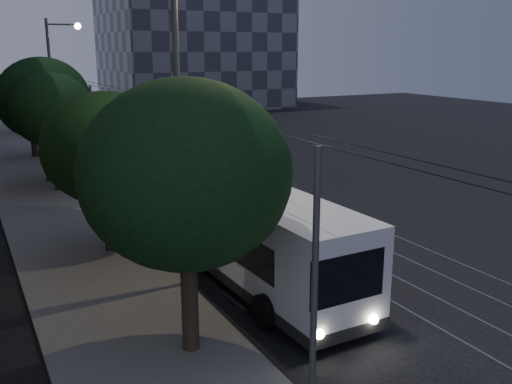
{
  "coord_description": "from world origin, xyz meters",
  "views": [
    {
      "loc": [
        -11.28,
        -18.83,
        7.79
      ],
      "look_at": [
        -0.32,
        1.99,
        1.83
      ],
      "focal_mm": 40.0,
      "sensor_mm": 36.0,
      "label": 1
    }
  ],
  "objects": [
    {
      "name": "tree_2",
      "position": [
        -6.66,
        13.37,
        4.53
      ],
      "size": [
        4.42,
        4.42,
        6.54
      ],
      "color": "black",
      "rests_on": "ground"
    },
    {
      "name": "tree_3",
      "position": [
        -6.74,
        16.0,
        4.93
      ],
      "size": [
        5.28,
        5.28,
        7.32
      ],
      "color": "black",
      "rests_on": "ground"
    },
    {
      "name": "car_white_d",
      "position": [
        -4.3,
        35.0,
        0.67
      ],
      "size": [
        2.71,
        4.21,
        1.33
      ],
      "primitive_type": "imported",
      "rotation": [
        0.0,
        0.0,
        -0.32
      ],
      "color": "silver",
      "rests_on": "ground"
    },
    {
      "name": "tree_5",
      "position": [
        -6.5,
        38.31,
        3.9
      ],
      "size": [
        3.81,
        3.81,
        5.64
      ],
      "color": "black",
      "rests_on": "ground"
    },
    {
      "name": "car_white_b",
      "position": [
        -4.3,
        21.22,
        0.78
      ],
      "size": [
        3.56,
        5.74,
        1.55
      ],
      "primitive_type": "imported",
      "rotation": [
        0.0,
        0.0,
        -0.28
      ],
      "color": "silver",
      "rests_on": "ground"
    },
    {
      "name": "trolleybus",
      "position": [
        -2.9,
        -1.7,
        1.74
      ],
      "size": [
        2.97,
        12.69,
        5.63
      ],
      "rotation": [
        0.0,
        0.0,
        0.03
      ],
      "color": "silver",
      "rests_on": "ground"
    },
    {
      "name": "building_distant_right",
      "position": [
        18.0,
        55.0,
        12.0
      ],
      "size": [
        22.0,
        18.0,
        24.0
      ],
      "primitive_type": "cube",
      "color": "#363B45",
      "rests_on": "ground"
    },
    {
      "name": "car_white_a",
      "position": [
        -4.3,
        14.0,
        0.71
      ],
      "size": [
        2.37,
        4.4,
        1.42
      ],
      "primitive_type": "imported",
      "rotation": [
        0.0,
        0.0,
        -0.17
      ],
      "color": "#AFAFB3",
      "rests_on": "ground"
    },
    {
      "name": "streetlamp_far",
      "position": [
        -4.79,
        22.95,
        5.87
      ],
      "size": [
        2.36,
        0.44,
        9.72
      ],
      "color": "#515153",
      "rests_on": "ground"
    },
    {
      "name": "tree_4",
      "position": [
        -6.5,
        24.7,
        4.36
      ],
      "size": [
        4.69,
        4.69,
        6.49
      ],
      "color": "black",
      "rests_on": "ground"
    },
    {
      "name": "pickup_silver",
      "position": [
        -3.42,
        13.45,
        0.8
      ],
      "size": [
        3.72,
        6.15,
        1.6
      ],
      "primitive_type": "imported",
      "rotation": [
        0.0,
        0.0,
        0.2
      ],
      "color": "silver",
      "rests_on": "ground"
    },
    {
      "name": "ground",
      "position": [
        0.0,
        0.0,
        0.0
      ],
      "size": [
        120.0,
        120.0,
        0.0
      ],
      "primitive_type": "plane",
      "color": "black",
      "rests_on": "ground"
    },
    {
      "name": "streetlamp_near",
      "position": [
        -4.77,
        -2.11,
        6.64
      ],
      "size": [
        2.66,
        0.44,
        11.12
      ],
      "color": "#515153",
      "rests_on": "ground"
    },
    {
      "name": "sidewalk",
      "position": [
        -7.5,
        20.0,
        0.07
      ],
      "size": [
        5.0,
        90.0,
        0.15
      ],
      "primitive_type": "cube",
      "color": "slate",
      "rests_on": "ground"
    },
    {
      "name": "tram_rails",
      "position": [
        2.5,
        20.0,
        0.01
      ],
      "size": [
        4.52,
        90.0,
        0.02
      ],
      "color": "gray",
      "rests_on": "ground"
    },
    {
      "name": "car_white_c",
      "position": [
        -2.7,
        28.79,
        0.62
      ],
      "size": [
        2.14,
        3.94,
        1.23
      ],
      "primitive_type": "imported",
      "rotation": [
        0.0,
        0.0,
        -0.23
      ],
      "color": "silver",
      "rests_on": "ground"
    },
    {
      "name": "overhead_wires",
      "position": [
        -4.97,
        20.0,
        3.47
      ],
      "size": [
        2.23,
        90.0,
        6.0
      ],
      "color": "black",
      "rests_on": "ground"
    },
    {
      "name": "tree_0",
      "position": [
        -6.5,
        -6.1,
        4.8
      ],
      "size": [
        5.21,
        5.21,
        7.16
      ],
      "color": "black",
      "rests_on": "ground"
    },
    {
      "name": "tree_1",
      "position": [
        -6.5,
        2.4,
        4.15
      ],
      "size": [
        4.68,
        4.68,
        6.27
      ],
      "color": "black",
      "rests_on": "ground"
    }
  ]
}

